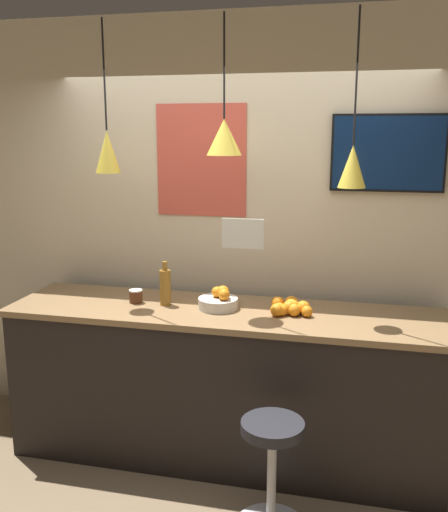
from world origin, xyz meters
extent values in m
cube|color=beige|center=(0.00, 1.08, 1.45)|extent=(8.00, 0.06, 2.90)
cube|color=black|center=(0.00, 0.62, 0.49)|extent=(2.75, 0.67, 0.98)
cube|color=olive|center=(0.00, 0.62, 1.00)|extent=(2.79, 0.71, 0.04)
cylinder|color=#B7B7BC|center=(0.42, -0.04, 0.30)|extent=(0.05, 0.05, 0.56)
cylinder|color=#232328|center=(0.42, -0.04, 0.61)|extent=(0.34, 0.34, 0.06)
cylinder|color=beige|center=(-0.04, 0.64, 1.06)|extent=(0.25, 0.25, 0.07)
sphere|color=orange|center=(-0.05, 0.65, 1.13)|extent=(0.07, 0.07, 0.07)
sphere|color=orange|center=(0.01, 0.60, 1.13)|extent=(0.07, 0.07, 0.07)
sphere|color=orange|center=(-0.01, 0.64, 1.13)|extent=(0.08, 0.08, 0.08)
sphere|color=orange|center=(0.42, 0.61, 1.06)|extent=(0.09, 0.09, 0.09)
sphere|color=orange|center=(0.43, 0.64, 1.06)|extent=(0.07, 0.07, 0.07)
sphere|color=orange|center=(0.42, 0.73, 1.06)|extent=(0.08, 0.08, 0.08)
sphere|color=orange|center=(0.33, 0.71, 1.06)|extent=(0.08, 0.08, 0.08)
sphere|color=orange|center=(0.37, 0.58, 1.06)|extent=(0.07, 0.07, 0.07)
sphere|color=orange|center=(0.44, 0.64, 1.06)|extent=(0.09, 0.09, 0.09)
sphere|color=orange|center=(0.53, 0.59, 1.06)|extent=(0.07, 0.07, 0.07)
sphere|color=orange|center=(0.43, 0.63, 1.06)|extent=(0.07, 0.07, 0.07)
sphere|color=orange|center=(0.42, 0.62, 1.06)|extent=(0.07, 0.07, 0.07)
sphere|color=orange|center=(0.50, 0.64, 1.06)|extent=(0.08, 0.08, 0.08)
sphere|color=orange|center=(0.36, 0.61, 1.06)|extent=(0.07, 0.07, 0.07)
sphere|color=orange|center=(0.45, 0.59, 1.06)|extent=(0.08, 0.08, 0.08)
sphere|color=orange|center=(0.35, 0.56, 1.06)|extent=(0.08, 0.08, 0.08)
sphere|color=orange|center=(0.42, 0.65, 1.06)|extent=(0.09, 0.09, 0.09)
cylinder|color=olive|center=(-0.40, 0.64, 1.14)|extent=(0.07, 0.07, 0.23)
cylinder|color=olive|center=(-0.40, 0.64, 1.28)|extent=(0.03, 0.03, 0.06)
cylinder|color=#562D19|center=(-0.60, 0.64, 1.06)|extent=(0.09, 0.09, 0.08)
cylinder|color=white|center=(-0.60, 0.64, 1.10)|extent=(0.09, 0.09, 0.01)
cylinder|color=black|center=(-0.76, 0.62, 2.47)|extent=(0.01, 0.01, 0.66)
cone|color=yellow|center=(-0.76, 0.62, 2.00)|extent=(0.16, 0.16, 0.26)
sphere|color=#F9EFCC|center=(-0.76, 0.62, 1.89)|extent=(0.04, 0.04, 0.04)
cylinder|color=black|center=(0.00, 0.62, 2.50)|extent=(0.01, 0.01, 0.60)
cone|color=yellow|center=(0.00, 0.62, 2.10)|extent=(0.21, 0.21, 0.21)
sphere|color=#F9EFCC|center=(0.00, 0.62, 2.01)|extent=(0.04, 0.04, 0.04)
cylinder|color=black|center=(0.76, 0.62, 2.43)|extent=(0.01, 0.01, 0.74)
cone|color=yellow|center=(0.76, 0.62, 1.93)|extent=(0.16, 0.16, 0.24)
sphere|color=#F9EFCC|center=(0.76, 0.62, 1.83)|extent=(0.04, 0.04, 0.04)
cube|color=black|center=(0.97, 1.03, 2.00)|extent=(0.71, 0.04, 0.49)
cube|color=#0F2347|center=(0.97, 1.01, 2.00)|extent=(0.68, 0.01, 0.46)
cube|color=silver|center=(0.17, 0.34, 1.57)|extent=(0.24, 0.01, 0.17)
cube|color=#C64C3D|center=(-0.26, 1.05, 1.93)|extent=(0.63, 0.01, 0.76)
camera|label=1|loc=(0.79, -2.75, 2.13)|focal=40.00mm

